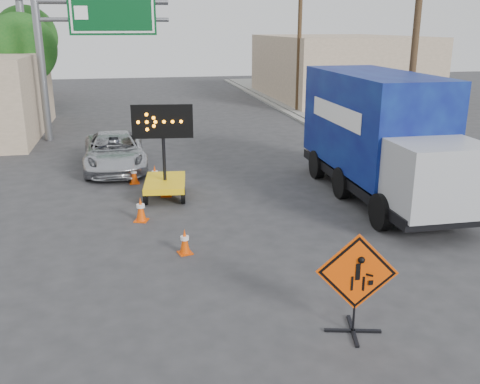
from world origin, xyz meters
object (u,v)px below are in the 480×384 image
object	(u,v)px
box_truck	(379,143)
arrow_board	(165,177)
construction_sign	(356,282)
pickup_truck	(115,152)

from	to	relation	value
box_truck	arrow_board	bearing A→B (deg)	169.44
construction_sign	box_truck	xyz separation A→B (m)	(3.99, 7.47, 0.77)
arrow_board	pickup_truck	distance (m)	4.31
construction_sign	pickup_truck	distance (m)	13.52
pickup_truck	construction_sign	bearing A→B (deg)	-73.10
box_truck	construction_sign	bearing A→B (deg)	-117.54
arrow_board	pickup_truck	size ratio (longest dim) A/B	0.61
arrow_board	pickup_truck	world-z (taller)	arrow_board
arrow_board	box_truck	distance (m)	6.96
pickup_truck	arrow_board	bearing A→B (deg)	-69.61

